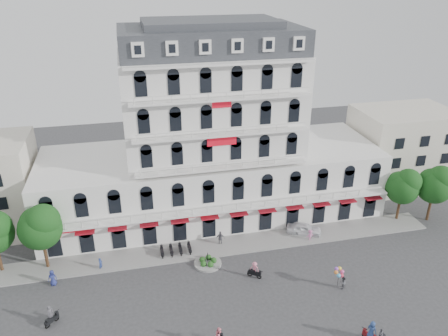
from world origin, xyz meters
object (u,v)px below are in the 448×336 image
rider_west (51,316)px  rider_east (371,331)px  rider_center (254,269)px  parked_car (304,229)px  balloon_vendor (341,278)px

rider_west → rider_east: 30.16m
rider_east → rider_center: rider_east is taller
parked_car → rider_west: (-29.69, -9.31, 0.27)m
parked_car → rider_east: bearing=-159.0°
rider_east → balloon_vendor: 7.40m
balloon_vendor → rider_west: bearing=177.4°
rider_east → parked_car: bearing=-32.2°
parked_car → rider_center: (-8.66, -6.92, 0.31)m
parked_car → rider_center: size_ratio=2.16×
rider_east → rider_west: bearing=43.6°
rider_west → balloon_vendor: size_ratio=0.92×
rider_center → balloon_vendor: (8.53, -3.74, 0.20)m
rider_west → balloon_vendor: 29.58m
rider_west → rider_center: rider_west is taller
rider_west → rider_east: size_ratio=0.96×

